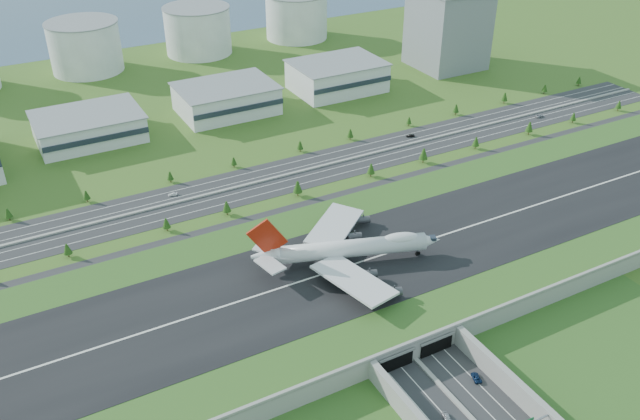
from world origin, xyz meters
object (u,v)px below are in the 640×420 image
car_0 (447,417)px  car_5 (410,136)px  office_tower (448,29)px  boeing_747 (347,249)px  car_2 (476,377)px  car_6 (539,116)px  car_7 (173,194)px

car_0 → car_5: size_ratio=0.97×
office_tower → boeing_747: office_tower is taller
boeing_747 → car_5: boeing_747 is taller
car_0 → car_2: size_ratio=0.90×
office_tower → car_6: size_ratio=10.16×
car_7 → boeing_747: bearing=38.8°
office_tower → car_6: office_tower is taller
boeing_747 → car_2: 72.14m
car_0 → car_7: bearing=114.4°
car_0 → car_2: (19.50, 9.32, -0.08)m
car_0 → car_6: size_ratio=0.89×
boeing_747 → car_2: size_ratio=14.25×
car_2 → car_5: (92.47, 170.95, 0.07)m
car_0 → car_2: car_0 is taller
office_tower → car_6: 109.53m
car_2 → car_6: bearing=-121.6°
office_tower → car_5: size_ratio=11.16×
car_0 → car_6: car_0 is taller
car_2 → car_0: bearing=42.9°
car_5 → car_6: (87.44, -14.41, -0.06)m
boeing_747 → car_6: (189.74, 86.46, -13.99)m
boeing_747 → car_0: bearing=-78.3°
office_tower → car_5: (-94.87, -91.57, -26.57)m
car_0 → car_5: 212.22m
car_2 → car_6: size_ratio=0.98×
boeing_747 → car_5: bearing=63.2°
boeing_747 → car_6: bearing=43.1°
car_7 → car_2: bearing=33.1°
car_6 → car_0: bearing=126.8°
car_6 → boeing_747: bearing=111.5°
boeing_747 → car_5: (102.30, 100.87, -13.93)m
boeing_747 → car_7: 109.64m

